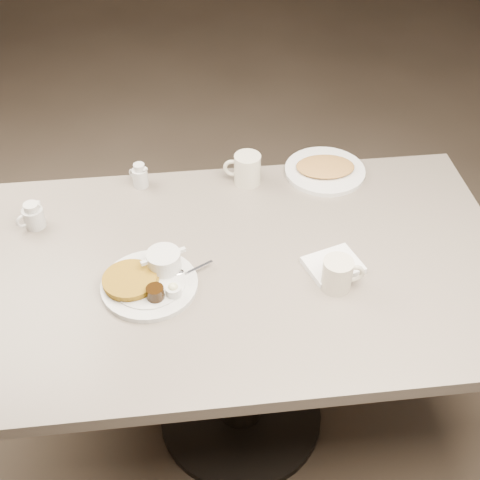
{
  "coord_description": "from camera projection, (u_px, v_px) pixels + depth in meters",
  "views": [
    {
      "loc": [
        -0.15,
        -1.25,
        1.97
      ],
      "look_at": [
        0.0,
        0.02,
        0.82
      ],
      "focal_mm": 47.88,
      "sensor_mm": 36.0,
      "label": 1
    }
  ],
  "objects": [
    {
      "name": "diner_table",
      "position": [
        241.0,
        306.0,
        1.87
      ],
      "size": [
        1.5,
        0.9,
        0.75
      ],
      "color": "slate",
      "rests_on": "ground"
    },
    {
      "name": "napkin",
      "position": [
        333.0,
        265.0,
        1.74
      ],
      "size": [
        0.17,
        0.15,
        0.02
      ],
      "color": "white",
      "rests_on": "diner_table"
    },
    {
      "name": "coffee_mug_far",
      "position": [
        246.0,
        169.0,
        2.0
      ],
      "size": [
        0.13,
        0.1,
        0.1
      ],
      "color": "beige",
      "rests_on": "diner_table"
    },
    {
      "name": "main_plate",
      "position": [
        150.0,
        278.0,
        1.68
      ],
      "size": [
        0.34,
        0.33,
        0.07
      ],
      "color": "silver",
      "rests_on": "diner_table"
    },
    {
      "name": "hash_plate",
      "position": [
        325.0,
        169.0,
        2.06
      ],
      "size": [
        0.27,
        0.27,
        0.04
      ],
      "color": "silver",
      "rests_on": "diner_table"
    },
    {
      "name": "room",
      "position": [
        241.0,
        38.0,
        1.32
      ],
      "size": [
        7.04,
        8.04,
        2.84
      ],
      "color": "#4C3F33",
      "rests_on": "ground"
    },
    {
      "name": "coffee_mug_near",
      "position": [
        338.0,
        274.0,
        1.66
      ],
      "size": [
        0.11,
        0.08,
        0.09
      ],
      "color": "beige",
      "rests_on": "diner_table"
    },
    {
      "name": "creamer_right",
      "position": [
        140.0,
        176.0,
        1.99
      ],
      "size": [
        0.06,
        0.06,
        0.08
      ],
      "color": "beige",
      "rests_on": "diner_table"
    },
    {
      "name": "creamer_left",
      "position": [
        33.0,
        216.0,
        1.85
      ],
      "size": [
        0.08,
        0.07,
        0.08
      ],
      "color": "beige",
      "rests_on": "diner_table"
    }
  ]
}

